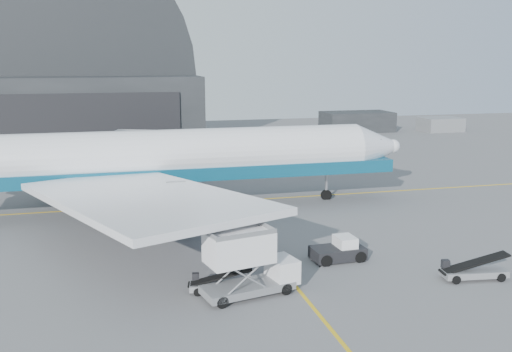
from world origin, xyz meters
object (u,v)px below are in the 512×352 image
object	(u,v)px
catering_truck	(247,263)
belt_loader_a	(219,284)
belt_loader_b	(473,271)
pushback_tug	(339,251)
airliner	(155,159)

from	to	relation	value
catering_truck	belt_loader_a	size ratio (longest dim) A/B	1.54
catering_truck	belt_loader_b	size ratio (longest dim) A/B	1.37
pushback_tug	belt_loader_a	bearing A→B (deg)	-161.92
airliner	pushback_tug	distance (m)	21.89
pushback_tug	belt_loader_b	distance (m)	9.35
catering_truck	pushback_tug	xyz separation A→B (m)	(8.17, 4.74, -1.46)
pushback_tug	belt_loader_b	xyz separation A→B (m)	(7.34, -5.80, -0.13)
belt_loader_b	airliner	bearing A→B (deg)	136.40
airliner	catering_truck	size ratio (longest dim) A/B	8.08
airliner	belt_loader_b	world-z (taller)	airliner
belt_loader_b	belt_loader_a	bearing A→B (deg)	179.87
airliner	belt_loader_a	bearing A→B (deg)	-83.81
catering_truck	belt_loader_a	xyz separation A→B (m)	(-1.57, 1.03, -1.65)
airliner	belt_loader_a	distance (m)	22.04
catering_truck	pushback_tug	distance (m)	9.56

